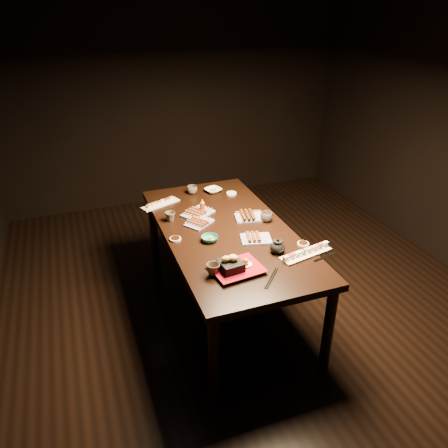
{
  "coord_description": "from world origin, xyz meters",
  "views": [
    {
      "loc": [
        -1.21,
        -2.47,
        2.28
      ],
      "look_at": [
        -0.22,
        0.22,
        0.77
      ],
      "focal_mm": 35.0,
      "sensor_mm": 36.0,
      "label": 1
    }
  ],
  "objects": [
    {
      "name": "ground",
      "position": [
        0.0,
        0.0,
        0.0
      ],
      "size": [
        5.0,
        5.0,
        0.0
      ],
      "primitive_type": "plane",
      "color": "black",
      "rests_on": "ground"
    },
    {
      "name": "dining_table",
      "position": [
        -0.22,
        0.17,
        0.38
      ],
      "size": [
        1.29,
        1.96,
        0.75
      ],
      "primitive_type": "cube",
      "rotation": [
        0.0,
        0.0,
        0.23
      ],
      "color": "black",
      "rests_on": "ground"
    },
    {
      "name": "sushi_platter_near",
      "position": [
        0.15,
        -0.34,
        0.77
      ],
      "size": [
        0.39,
        0.18,
        0.05
      ],
      "primitive_type": null,
      "rotation": [
        0.0,
        0.0,
        0.21
      ],
      "color": "white",
      "rests_on": "dining_table"
    },
    {
      "name": "sushi_platter_far",
      "position": [
        -0.58,
        0.76,
        0.77
      ],
      "size": [
        0.34,
        0.21,
        0.04
      ],
      "primitive_type": null,
      "rotation": [
        0.0,
        0.0,
        3.53
      ],
      "color": "white",
      "rests_on": "dining_table"
    },
    {
      "name": "yakitori_plate_center",
      "position": [
        -0.38,
        0.33,
        0.78
      ],
      "size": [
        0.25,
        0.24,
        0.05
      ],
      "primitive_type": null,
      "rotation": [
        0.0,
        0.0,
        0.62
      ],
      "color": "#828EB6",
      "rests_on": "dining_table"
    },
    {
      "name": "yakitori_plate_right",
      "position": [
        -0.08,
        -0.05,
        0.78
      ],
      "size": [
        0.24,
        0.2,
        0.05
      ],
      "primitive_type": null,
      "rotation": [
        0.0,
        0.0,
        -0.26
      ],
      "color": "#828EB6",
      "rests_on": "dining_table"
    },
    {
      "name": "yakitori_plate_left",
      "position": [
        -0.35,
        0.48,
        0.78
      ],
      "size": [
        0.29,
        0.27,
        0.06
      ],
      "primitive_type": null,
      "rotation": [
        0.0,
        0.0,
        0.58
      ],
      "color": "#828EB6",
      "rests_on": "dining_table"
    },
    {
      "name": "tsukune_plate",
      "position": [
        0.01,
        0.28,
        0.78
      ],
      "size": [
        0.25,
        0.2,
        0.06
      ],
      "primitive_type": null,
      "rotation": [
        0.0,
        0.0,
        -0.2
      ],
      "color": "#828EB6",
      "rests_on": "dining_table"
    },
    {
      "name": "edamame_bowl_green",
      "position": [
        -0.39,
        0.05,
        0.77
      ],
      "size": [
        0.14,
        0.14,
        0.04
      ],
      "primitive_type": "imported",
      "rotation": [
        0.0,
        0.0,
        -0.19
      ],
      "color": "#2A8164",
      "rests_on": "dining_table"
    },
    {
      "name": "edamame_bowl_cream",
      "position": [
        -0.09,
        0.85,
        0.77
      ],
      "size": [
        0.18,
        0.18,
        0.03
      ],
      "primitive_type": "imported",
      "rotation": [
        0.0,
        0.0,
        0.32
      ],
      "color": "#EFE8C3",
      "rests_on": "dining_table"
    },
    {
      "name": "tempura_tray",
      "position": [
        -0.35,
        -0.36,
        0.81
      ],
      "size": [
        0.34,
        0.28,
        0.11
      ],
      "primitive_type": null,
      "rotation": [
        0.0,
        0.0,
        0.12
      ],
      "color": "black",
      "rests_on": "dining_table"
    },
    {
      "name": "teacup_near_left",
      "position": [
        -0.5,
        -0.35,
        0.79
      ],
      "size": [
        0.09,
        0.09,
        0.08
      ],
      "primitive_type": "imported",
      "rotation": [
        0.0,
        0.0,
        0.06
      ],
      "color": "#4B433A",
      "rests_on": "dining_table"
    },
    {
      "name": "teacup_mid_right",
      "position": [
        0.11,
        0.19,
        0.79
      ],
      "size": [
        0.09,
        0.09,
        0.07
      ],
      "primitive_type": "imported",
      "rotation": [
        0.0,
        0.0,
        -0.02
      ],
      "color": "#4B433A",
      "rests_on": "dining_table"
    },
    {
      "name": "teacup_far_left",
      "position": [
        -0.57,
        0.45,
        0.79
      ],
      "size": [
        0.1,
        0.1,
        0.07
      ],
      "primitive_type": "imported",
      "rotation": [
        0.0,
        0.0,
        0.45
      ],
      "color": "#4B433A",
      "rests_on": "dining_table"
    },
    {
      "name": "teacup_far_right",
      "position": [
        -0.27,
        0.89,
        0.79
      ],
      "size": [
        0.1,
        0.1,
        0.07
      ],
      "primitive_type": "imported",
      "rotation": [
        0.0,
        0.0,
        -0.1
      ],
      "color": "#4B433A",
      "rests_on": "dining_table"
    },
    {
      "name": "teapot",
      "position": [
        -0.01,
        -0.25,
        0.8
      ],
      "size": [
        0.16,
        0.16,
        0.1
      ],
      "primitive_type": null,
      "rotation": [
        0.0,
        0.0,
        0.51
      ],
      "color": "black",
      "rests_on": "dining_table"
    },
    {
      "name": "condiment_bottle",
      "position": [
        -0.31,
        0.49,
        0.81
      ],
      "size": [
        0.06,
        0.06,
        0.12
      ],
      "primitive_type": "cylinder",
      "rotation": [
        0.0,
        0.0,
        0.55
      ],
      "color": "maroon",
      "rests_on": "dining_table"
    },
    {
      "name": "sauce_dish_west",
      "position": [
        -0.61,
        0.15,
        0.76
      ],
      "size": [
        0.1,
        0.1,
        0.01
      ],
      "primitive_type": "cylinder",
      "rotation": [
        0.0,
        0.0,
        0.22
      ],
      "color": "white",
      "rests_on": "dining_table"
    },
    {
      "name": "sauce_dish_east",
      "position": [
        0.04,
        0.76,
        0.76
      ],
      "size": [
        0.1,
        0.1,
        0.02
      ],
      "primitive_type": "cylinder",
      "rotation": [
        0.0,
        0.0,
        -0.13
      ],
      "color": "white",
      "rests_on": "dining_table"
    },
    {
      "name": "sauce_dish_se",
      "position": [
        0.2,
        -0.22,
        0.76
      ],
      "size": [
        0.1,
        0.1,
        0.01
      ],
      "primitive_type": "cylinder",
      "rotation": [
        0.0,
        0.0,
        0.25
      ],
      "color": "white",
      "rests_on": "dining_table"
    },
    {
      "name": "sauce_dish_nw",
      "position": [
        -0.63,
        0.76,
        0.76
      ],
      "size": [
        0.09,
        0.09,
        0.01
      ],
      "primitive_type": "cylinder",
      "rotation": [
        0.0,
        0.0,
        0.19
      ],
      "color": "white",
      "rests_on": "dining_table"
    },
    {
      "name": "chopsticks_near",
      "position": [
        -0.18,
        -0.51,
        0.75
      ],
      "size": [
        0.17,
        0.19,
        0.01
      ],
      "primitive_type": null,
      "rotation": [
        0.0,
        0.0,
        0.84
      ],
      "color": "black",
      "rests_on": "dining_table"
    },
    {
      "name": "chopsticks_se",
      "position": [
        0.25,
        -0.41,
        0.75
      ],
      "size": [
        0.19,
        0.06,
        0.01
      ],
      "primitive_type": null,
      "rotation": [
        0.0,
        0.0,
        0.24
      ],
      "color": "black",
      "rests_on": "dining_table"
    }
  ]
}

